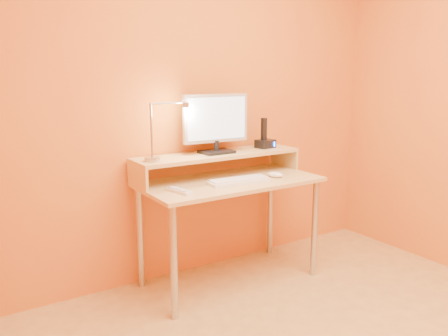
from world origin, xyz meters
TOP-DOWN VIEW (x-y plane):
  - wall_back at (0.00, 1.50)m, footprint 3.00×0.04m
  - desk_leg_fl at (-0.55, 0.93)m, footprint 0.04×0.04m
  - desk_leg_fr at (0.55, 0.93)m, footprint 0.04×0.04m
  - desk_leg_bl at (-0.55, 1.43)m, footprint 0.04×0.04m
  - desk_leg_br at (0.55, 1.43)m, footprint 0.04×0.04m
  - desk_lower at (0.00, 1.18)m, footprint 1.20×0.60m
  - shelf_riser_left at (-0.59, 1.33)m, footprint 0.02×0.30m
  - shelf_riser_right at (0.59, 1.33)m, footprint 0.02×0.30m
  - desk_shelf at (0.00, 1.33)m, footprint 1.20×0.30m
  - monitor_foot at (-0.01, 1.33)m, footprint 0.22×0.16m
  - monitor_neck at (-0.01, 1.33)m, footprint 0.04×0.04m
  - monitor_panel at (-0.01, 1.34)m, footprint 0.48×0.06m
  - monitor_back at (-0.01, 1.36)m, footprint 0.43×0.04m
  - monitor_screen at (-0.01, 1.32)m, footprint 0.43×0.03m
  - lamp_base at (-0.50, 1.30)m, footprint 0.10×0.10m
  - lamp_post at (-0.50, 1.30)m, footprint 0.01×0.01m
  - lamp_arm at (-0.38, 1.30)m, footprint 0.24×0.01m
  - lamp_head at (-0.26, 1.30)m, footprint 0.04×0.04m
  - lamp_bulb at (-0.26, 1.30)m, footprint 0.03×0.03m
  - phone_dock at (0.41, 1.33)m, footprint 0.14×0.12m
  - phone_handset at (0.39, 1.33)m, footprint 0.04×0.03m
  - phone_led at (0.45, 1.28)m, footprint 0.01×0.00m
  - keyboard at (-0.00, 1.07)m, footprint 0.42×0.16m
  - mouse at (0.30, 1.07)m, footprint 0.10×0.13m
  - remote_control at (-0.44, 1.07)m, footprint 0.09×0.20m

SIDE VIEW (x-z plane):
  - desk_leg_fl at x=-0.55m, z-range 0.00..0.69m
  - desk_leg_fr at x=0.55m, z-range 0.00..0.69m
  - desk_leg_bl at x=-0.55m, z-range 0.00..0.69m
  - desk_leg_br at x=0.55m, z-range 0.00..0.69m
  - desk_lower at x=0.00m, z-range 0.70..0.72m
  - remote_control at x=-0.44m, z-range 0.72..0.74m
  - keyboard at x=0.00m, z-range 0.72..0.74m
  - mouse at x=0.30m, z-range 0.72..0.76m
  - shelf_riser_left at x=-0.59m, z-range 0.72..0.85m
  - shelf_riser_right at x=0.59m, z-range 0.72..0.85m
  - desk_shelf at x=0.00m, z-range 0.86..0.88m
  - monitor_foot at x=-0.01m, z-range 0.88..0.90m
  - lamp_base at x=-0.50m, z-range 0.88..0.90m
  - phone_dock at x=0.41m, z-range 0.88..0.94m
  - phone_led at x=0.45m, z-range 0.89..0.93m
  - monitor_neck at x=-0.01m, z-range 0.90..0.97m
  - phone_handset at x=0.39m, z-range 0.94..1.10m
  - lamp_post at x=-0.50m, z-range 0.91..1.24m
  - monitor_panel at x=-0.01m, z-range 0.96..1.28m
  - monitor_back at x=-0.01m, z-range 0.98..1.26m
  - monitor_screen at x=-0.01m, z-range 0.98..1.26m
  - lamp_bulb at x=-0.26m, z-range 1.20..1.21m
  - lamp_head at x=-0.26m, z-range 1.21..1.24m
  - lamp_arm at x=-0.38m, z-range 1.23..1.24m
  - wall_back at x=0.00m, z-range 0.00..2.50m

